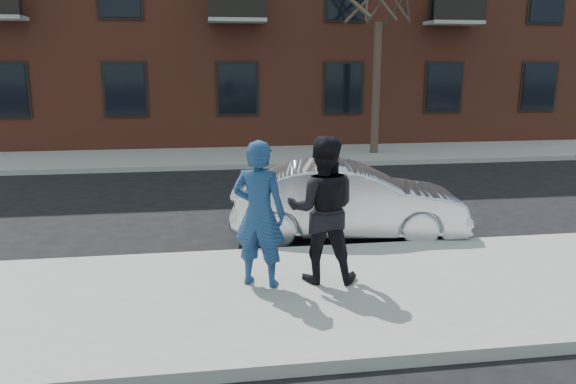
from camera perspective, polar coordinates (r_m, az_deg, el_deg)
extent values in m
plane|color=black|center=(7.67, 0.63, -10.47)|extent=(100.00, 100.00, 0.00)
cube|color=gray|center=(7.41, 0.95, -10.69)|extent=(50.00, 3.50, 0.15)
cube|color=#999691|center=(9.07, -0.96, -6.20)|extent=(50.00, 0.10, 0.15)
cube|color=gray|center=(18.47, -5.01, 3.59)|extent=(50.00, 3.50, 0.15)
cube|color=#999691|center=(16.70, -4.60, 2.61)|extent=(50.00, 0.10, 0.15)
cube|color=black|center=(20.90, -26.73, 9.22)|extent=(1.30, 0.06, 1.70)
cube|color=black|center=(20.53, 5.66, 10.47)|extent=(1.30, 0.06, 1.70)
cube|color=black|center=(23.58, 24.14, 9.73)|extent=(1.30, 0.06, 1.70)
cylinder|color=#3A2C22|center=(18.83, 8.94, 10.32)|extent=(0.26, 0.26, 4.20)
imported|color=silver|center=(10.01, 6.09, -0.87)|extent=(4.24, 2.00, 1.34)
imported|color=#234D83|center=(7.35, -2.95, -2.23)|extent=(0.84, 0.72, 1.95)
cube|color=black|center=(7.50, -2.81, 0.27)|extent=(0.12, 0.14, 0.08)
imported|color=black|center=(7.51, 3.51, -1.79)|extent=(1.09, 0.92, 1.98)
cube|color=black|center=(7.65, 2.37, -0.67)|extent=(0.07, 0.14, 0.06)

